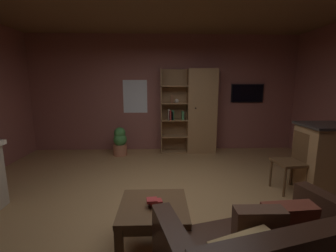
{
  "coord_description": "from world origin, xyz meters",
  "views": [
    {
      "loc": [
        -0.11,
        -2.86,
        1.65
      ],
      "look_at": [
        0.0,
        0.4,
        1.05
      ],
      "focal_mm": 24.5,
      "sensor_mm": 36.0,
      "label": 1
    }
  ],
  "objects_px": {
    "coffee_table": "(154,213)",
    "table_book_0": "(154,202)",
    "dining_chair": "(295,158)",
    "table_book_1": "(156,202)",
    "table_book_2": "(152,200)",
    "bookshelf_cabinet": "(198,112)",
    "potted_floor_plant": "(120,142)",
    "wall_mounted_tv": "(247,93)"
  },
  "relations": [
    {
      "from": "table_book_1",
      "to": "table_book_2",
      "type": "distance_m",
      "value": 0.05
    },
    {
      "from": "wall_mounted_tv",
      "to": "potted_floor_plant",
      "type": "bearing_deg",
      "value": -171.49
    },
    {
      "from": "table_book_2",
      "to": "wall_mounted_tv",
      "type": "distance_m",
      "value": 4.35
    },
    {
      "from": "table_book_1",
      "to": "dining_chair",
      "type": "bearing_deg",
      "value": 30.11
    },
    {
      "from": "table_book_0",
      "to": "wall_mounted_tv",
      "type": "distance_m",
      "value": 4.3
    },
    {
      "from": "table_book_2",
      "to": "potted_floor_plant",
      "type": "height_order",
      "value": "potted_floor_plant"
    },
    {
      "from": "coffee_table",
      "to": "wall_mounted_tv",
      "type": "distance_m",
      "value": 4.35
    },
    {
      "from": "coffee_table",
      "to": "table_book_1",
      "type": "height_order",
      "value": "table_book_1"
    },
    {
      "from": "bookshelf_cabinet",
      "to": "dining_chair",
      "type": "distance_m",
      "value": 2.49
    },
    {
      "from": "wall_mounted_tv",
      "to": "table_book_1",
      "type": "bearing_deg",
      "value": -121.61
    },
    {
      "from": "table_book_0",
      "to": "dining_chair",
      "type": "xyz_separation_m",
      "value": [
        2.13,
        1.2,
        0.04
      ]
    },
    {
      "from": "bookshelf_cabinet",
      "to": "table_book_0",
      "type": "relative_size",
      "value": 19.69
    },
    {
      "from": "table_book_1",
      "to": "potted_floor_plant",
      "type": "bearing_deg",
      "value": 105.91
    },
    {
      "from": "table_book_0",
      "to": "table_book_2",
      "type": "distance_m",
      "value": 0.08
    },
    {
      "from": "table_book_0",
      "to": "wall_mounted_tv",
      "type": "height_order",
      "value": "wall_mounted_tv"
    },
    {
      "from": "potted_floor_plant",
      "to": "wall_mounted_tv",
      "type": "height_order",
      "value": "wall_mounted_tv"
    },
    {
      "from": "table_book_2",
      "to": "potted_floor_plant",
      "type": "distance_m",
      "value": 3.28
    },
    {
      "from": "dining_chair",
      "to": "wall_mounted_tv",
      "type": "distance_m",
      "value": 2.53
    },
    {
      "from": "coffee_table",
      "to": "wall_mounted_tv",
      "type": "relative_size",
      "value": 0.84
    },
    {
      "from": "coffee_table",
      "to": "table_book_2",
      "type": "height_order",
      "value": "table_book_2"
    },
    {
      "from": "dining_chair",
      "to": "wall_mounted_tv",
      "type": "bearing_deg",
      "value": 87.66
    },
    {
      "from": "bookshelf_cabinet",
      "to": "table_book_0",
      "type": "bearing_deg",
      "value": -106.07
    },
    {
      "from": "dining_chair",
      "to": "table_book_1",
      "type": "bearing_deg",
      "value": -149.89
    },
    {
      "from": "table_book_1",
      "to": "dining_chair",
      "type": "xyz_separation_m",
      "value": [
        2.11,
        1.23,
        0.01
      ]
    },
    {
      "from": "bookshelf_cabinet",
      "to": "potted_floor_plant",
      "type": "height_order",
      "value": "bookshelf_cabinet"
    },
    {
      "from": "dining_chair",
      "to": "potted_floor_plant",
      "type": "height_order",
      "value": "dining_chair"
    },
    {
      "from": "table_book_2",
      "to": "potted_floor_plant",
      "type": "bearing_deg",
      "value": 105.16
    },
    {
      "from": "bookshelf_cabinet",
      "to": "potted_floor_plant",
      "type": "bearing_deg",
      "value": -172.16
    },
    {
      "from": "potted_floor_plant",
      "to": "dining_chair",
      "type": "bearing_deg",
      "value": -32.33
    },
    {
      "from": "coffee_table",
      "to": "potted_floor_plant",
      "type": "relative_size",
      "value": 1.0
    },
    {
      "from": "dining_chair",
      "to": "potted_floor_plant",
      "type": "bearing_deg",
      "value": 147.67
    },
    {
      "from": "bookshelf_cabinet",
      "to": "dining_chair",
      "type": "bearing_deg",
      "value": -61.57
    },
    {
      "from": "coffee_table",
      "to": "table_book_0",
      "type": "bearing_deg",
      "value": 77.35
    },
    {
      "from": "wall_mounted_tv",
      "to": "dining_chair",
      "type": "bearing_deg",
      "value": -92.34
    },
    {
      "from": "coffee_table",
      "to": "dining_chair",
      "type": "relative_size",
      "value": 0.73
    },
    {
      "from": "table_book_0",
      "to": "potted_floor_plant",
      "type": "relative_size",
      "value": 0.15
    },
    {
      "from": "table_book_1",
      "to": "bookshelf_cabinet",
      "type": "bearing_deg",
      "value": 74.35
    },
    {
      "from": "dining_chair",
      "to": "table_book_0",
      "type": "bearing_deg",
      "value": -150.73
    },
    {
      "from": "bookshelf_cabinet",
      "to": "table_book_2",
      "type": "xyz_separation_m",
      "value": [
        -0.98,
        -3.41,
        -0.45
      ]
    },
    {
      "from": "table_book_1",
      "to": "table_book_2",
      "type": "bearing_deg",
      "value": -145.56
    },
    {
      "from": "bookshelf_cabinet",
      "to": "dining_chair",
      "type": "relative_size",
      "value": 2.17
    },
    {
      "from": "coffee_table",
      "to": "table_book_2",
      "type": "distance_m",
      "value": 0.16
    }
  ]
}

